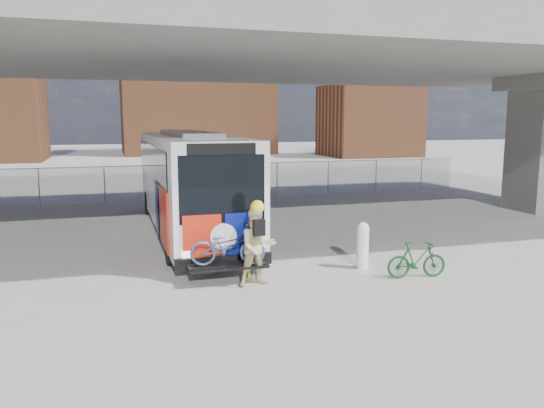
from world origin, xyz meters
name	(u,v)px	position (x,y,z in m)	size (l,w,h in m)	color
ground	(272,252)	(0.00, 0.00, 0.00)	(160.00, 160.00, 0.00)	#9E9991
bus	(188,175)	(-2.00, 3.86, 2.11)	(2.67, 13.02, 3.69)	silver
overpass	(240,52)	(0.00, 4.00, 6.54)	(40.00, 16.00, 7.95)	#605E59
chainlink_fence	(204,172)	(0.00, 12.00, 1.42)	(30.00, 0.06, 30.00)	gray
brick_buildings	(160,109)	(1.23, 48.23, 5.42)	(54.00, 22.00, 12.00)	brown
smokestack	(251,56)	(14.00, 55.00, 12.50)	(2.20, 2.20, 25.00)	brown
bollard	(363,244)	(1.86, -2.45, 0.70)	(0.34, 0.34, 1.31)	beige
cyclist_hivis	(253,247)	(-1.28, -2.45, 0.84)	(0.65, 0.50, 1.74)	#B3F119
cyclist_tan	(257,246)	(-1.33, -3.07, 1.02)	(1.02, 0.82, 2.15)	#C8B780
bike_parked	(417,260)	(2.81, -3.68, 0.48)	(0.45, 1.59, 0.96)	#16451D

